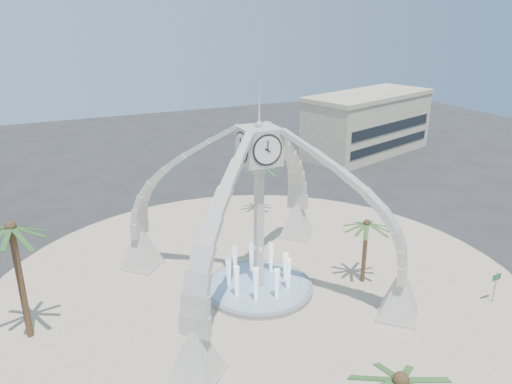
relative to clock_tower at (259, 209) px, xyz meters
name	(u,v)px	position (x,y,z in m)	size (l,w,h in m)	color
ground	(259,290)	(0.00, 0.00, -6.49)	(140.00, 140.00, 0.00)	#282828
plaza	(259,290)	(0.00, 0.00, -6.46)	(40.00, 40.00, 0.06)	beige
clock_tower	(259,209)	(0.00, 0.00, 0.00)	(17.94, 17.94, 16.30)	beige
fountain	(259,287)	(0.00, 0.00, -6.20)	(8.00, 8.00, 3.62)	gray
building_ne	(368,123)	(30.00, 28.00, -2.18)	(21.87, 14.17, 8.60)	#C3B998
palm_east	(367,224)	(7.71, -2.17, -1.67)	(3.48, 3.48, 5.54)	brown
palm_west	(11,229)	(-15.56, 0.91, 1.02)	(5.73, 5.73, 8.47)	brown
palm_north	(261,165)	(6.37, 13.22, -1.33)	(3.91, 3.91, 5.87)	brown
palm_south	(401,382)	(-2.14, -17.55, -0.31)	(4.30, 4.30, 7.06)	brown
street_sign	(496,281)	(14.39, -8.37, -4.75)	(0.89, 0.08, 2.43)	slate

